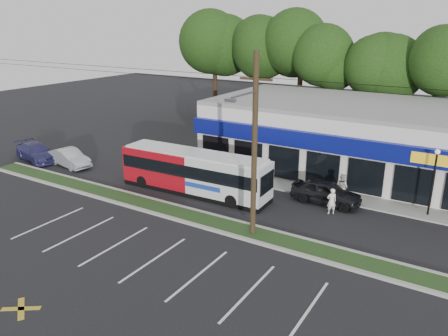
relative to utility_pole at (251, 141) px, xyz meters
name	(u,v)px	position (x,y,z in m)	size (l,w,h in m)	color
ground	(198,228)	(-2.83, -0.93, -5.41)	(120.00, 120.00, 0.00)	black
grass_strip	(208,221)	(-2.83, 0.07, -5.35)	(40.00, 1.60, 0.12)	#203817
curb_south	(200,226)	(-2.83, -0.78, -5.34)	(40.00, 0.25, 0.14)	#9E9E93
curb_north	(216,216)	(-2.83, 0.92, -5.34)	(40.00, 0.25, 0.14)	#9E9E93
sidewalk	(333,195)	(2.17, 8.07, -5.36)	(32.00, 2.20, 0.10)	#9E9E93
strip_mall	(370,138)	(2.67, 14.99, -2.76)	(25.00, 12.55, 5.30)	silver
utility_pole	(251,141)	(0.00, 0.00, 0.00)	(50.00, 2.77, 10.00)	black
lamp_post	(434,175)	(8.17, 7.87, -2.74)	(0.30, 0.30, 4.25)	black
tree_line	(387,54)	(1.17, 25.07, 3.00)	(46.76, 6.76, 11.83)	black
metrobus	(194,171)	(-6.27, 3.57, -3.85)	(11.03, 2.69, 2.95)	maroon
car_dark	(326,192)	(2.16, 6.51, -4.64)	(1.83, 4.56, 1.55)	black
car_silver	(70,158)	(-18.44, 2.98, -4.70)	(1.51, 4.34, 1.43)	#A1A4A8
car_blue	(36,152)	(-22.19, 2.57, -4.69)	(2.02, 4.97, 1.44)	navy
pedestrian_a	(332,201)	(2.99, 5.07, -4.58)	(0.61, 0.40, 1.67)	white
pedestrian_b	(342,187)	(2.85, 7.57, -4.49)	(0.90, 0.70, 1.84)	#B4A7A2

